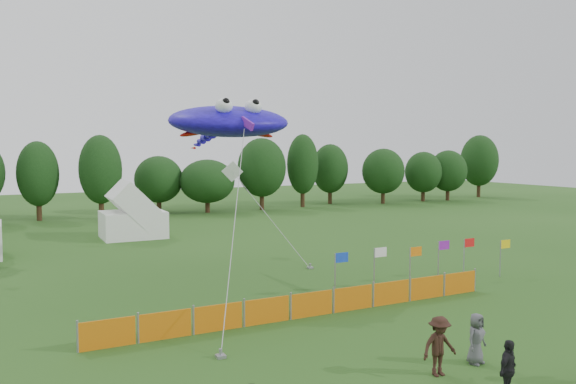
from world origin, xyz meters
name	(u,v)px	position (x,y,z in m)	size (l,w,h in m)	color
treeline	(126,175)	(1.61, 44.93, 4.18)	(104.57, 8.78, 8.36)	#382314
tent_right	(133,216)	(-0.63, 30.91, 1.67)	(4.70, 3.76, 3.31)	white
barrier_fence	(312,304)	(1.60, 7.03, 0.50)	(17.90, 0.06, 1.00)	#CB650B
flag_row	(426,258)	(9.14, 8.92, 1.41)	(10.73, 0.65, 2.16)	gray
spectator_c	(439,346)	(2.08, 0.10, 0.91)	(1.17, 0.67, 1.81)	black
spectator_d	(508,370)	(2.61, -1.99, 0.83)	(0.97, 0.40, 1.66)	black
spectator_e	(476,338)	(3.78, 0.30, 0.81)	(0.79, 0.52, 1.62)	#4F4F54
stingray_kite	(227,122)	(0.67, 14.05, 8.12)	(7.30, 17.28, 9.22)	#240FE1
small_kite_white	(248,190)	(4.62, 20.81, 4.13)	(2.63, 7.80, 6.01)	white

